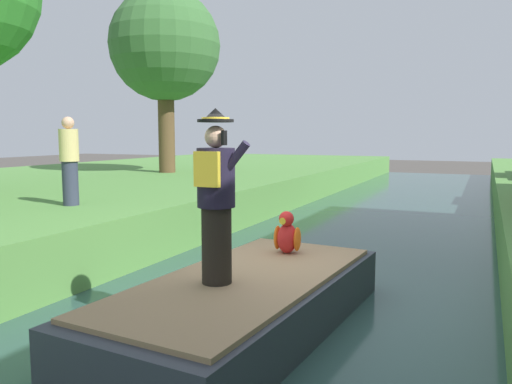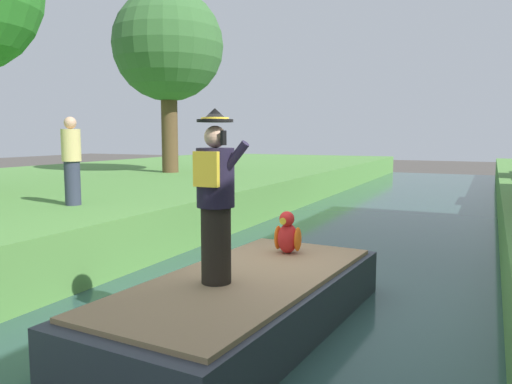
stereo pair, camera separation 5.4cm
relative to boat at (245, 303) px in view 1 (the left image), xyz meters
name	(u,v)px [view 1 (the left image)]	position (x,y,z in m)	size (l,w,h in m)	color
ground_plane	(270,317)	(0.00, 0.72, -0.40)	(80.00, 80.00, 0.00)	#4C4742
canal_water	(270,313)	(0.00, 0.72, -0.35)	(5.32, 48.00, 0.10)	#2D4C47
boat	(245,303)	(0.00, 0.00, 0.00)	(2.10, 4.32, 0.61)	#333842
person_pirate	(216,197)	(-0.17, -0.34, 1.23)	(0.61, 0.42, 1.85)	black
parrot_plush	(287,235)	(0.03, 1.24, 0.55)	(0.36, 0.35, 0.57)	red
tree_slender	(165,47)	(-7.38, 9.33, 4.73)	(3.63, 3.63, 6.00)	brown
person_bystander	(69,161)	(-4.46, 1.97, 1.41)	(0.34, 0.34, 1.60)	#33384C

